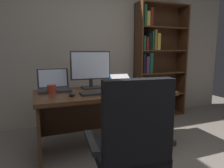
# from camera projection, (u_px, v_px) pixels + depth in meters

# --- Properties ---
(wall_back) EXTENTS (5.28, 0.12, 2.68)m
(wall_back) POSITION_uv_depth(u_px,v_px,m) (92.00, 40.00, 3.33)
(wall_back) COLOR #A89E8E
(wall_back) RESTS_ON ground
(desk) EXTENTS (1.53, 0.71, 0.71)m
(desk) POSITION_uv_depth(u_px,v_px,m) (102.00, 106.00, 2.44)
(desk) COLOR #4C2D19
(desk) RESTS_ON ground
(bookshelf) EXTENTS (0.93, 0.28, 1.96)m
(bookshelf) POSITION_uv_depth(u_px,v_px,m) (155.00, 62.00, 3.58)
(bookshelf) COLOR #4C2D19
(bookshelf) RESTS_ON ground
(office_chair) EXTENTS (0.64, 0.60, 0.99)m
(office_chair) POSITION_uv_depth(u_px,v_px,m) (131.00, 154.00, 1.50)
(office_chair) COLOR #232326
(office_chair) RESTS_ON ground
(monitor) EXTENTS (0.50, 0.16, 0.45)m
(monitor) POSITION_uv_depth(u_px,v_px,m) (91.00, 70.00, 2.48)
(monitor) COLOR #232326
(monitor) RESTS_ON desk
(laptop) EXTENTS (0.36, 0.29, 0.25)m
(laptop) POSITION_uv_depth(u_px,v_px,m) (54.00, 86.00, 2.36)
(laptop) COLOR #232326
(laptop) RESTS_ON desk
(keyboard) EXTENTS (0.42, 0.15, 0.02)m
(keyboard) POSITION_uv_depth(u_px,v_px,m) (100.00, 93.00, 2.19)
(keyboard) COLOR #232326
(keyboard) RESTS_ON desk
(computer_mouse) EXTENTS (0.06, 0.10, 0.04)m
(computer_mouse) POSITION_uv_depth(u_px,v_px,m) (72.00, 94.00, 2.08)
(computer_mouse) COLOR #232326
(computer_mouse) RESTS_ON desk
(reading_stand_with_book) EXTENTS (0.27, 0.24, 0.14)m
(reading_stand_with_book) POSITION_uv_depth(u_px,v_px,m) (122.00, 80.00, 2.70)
(reading_stand_with_book) COLOR #232326
(reading_stand_with_book) RESTS_ON desk
(open_binder) EXTENTS (0.49, 0.36, 0.02)m
(open_binder) POSITION_uv_depth(u_px,v_px,m) (145.00, 90.00, 2.33)
(open_binder) COLOR #DB422D
(open_binder) RESTS_ON desk
(notepad) EXTENTS (0.16, 0.22, 0.01)m
(notepad) POSITION_uv_depth(u_px,v_px,m) (113.00, 89.00, 2.44)
(notepad) COLOR white
(notepad) RESTS_ON desk
(pen) EXTENTS (0.14, 0.05, 0.01)m
(pen) POSITION_uv_depth(u_px,v_px,m) (115.00, 88.00, 2.44)
(pen) COLOR black
(pen) RESTS_ON notepad
(coffee_mug) EXTENTS (0.09, 0.09, 0.10)m
(coffee_mug) POSITION_uv_depth(u_px,v_px,m) (52.00, 89.00, 2.20)
(coffee_mug) COLOR maroon
(coffee_mug) RESTS_ON desk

